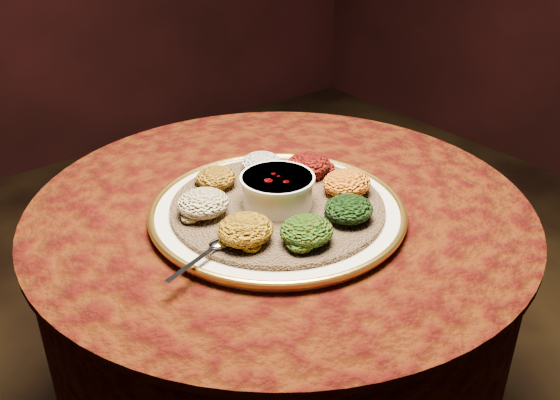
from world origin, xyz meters
TOP-DOWN VIEW (x-y plane):
  - table at (0.00, 0.00)m, footprint 0.96×0.96m
  - platter at (-0.04, -0.04)m, footprint 0.59×0.59m
  - injera at (-0.04, -0.04)m, footprint 0.50×0.50m
  - stew_bowl at (-0.04, -0.04)m, footprint 0.13×0.13m
  - spoon at (-0.20, -0.09)m, footprint 0.14×0.06m
  - portion_ayib at (0.02, 0.08)m, footprint 0.08×0.08m
  - portion_kitfo at (0.09, 0.02)m, footprint 0.09×0.08m
  - portion_tikil at (0.09, -0.09)m, footprint 0.09×0.09m
  - portion_gomen at (0.03, -0.16)m, footprint 0.09×0.08m
  - portion_mixveg at (-0.08, -0.17)m, footprint 0.09×0.09m
  - portion_kik at (-0.15, -0.10)m, footprint 0.09×0.09m
  - portion_timatim at (-0.16, 0.01)m, footprint 0.09×0.09m
  - portion_shiro at (-0.09, 0.09)m, footprint 0.08×0.07m

SIDE VIEW (x-z plane):
  - table at x=0.00m, z-range 0.19..0.92m
  - platter at x=-0.04m, z-range 0.73..0.76m
  - injera at x=-0.04m, z-range 0.75..0.76m
  - spoon at x=-0.20m, z-range 0.76..0.77m
  - portion_shiro at x=-0.09m, z-range 0.76..0.80m
  - portion_ayib at x=0.02m, z-range 0.76..0.80m
  - portion_gomen at x=0.03m, z-range 0.76..0.80m
  - portion_kitfo at x=0.09m, z-range 0.76..0.80m
  - portion_mixveg at x=-0.08m, z-range 0.76..0.81m
  - portion_tikil at x=0.09m, z-range 0.76..0.81m
  - portion_timatim at x=-0.16m, z-range 0.76..0.81m
  - portion_kik at x=-0.15m, z-range 0.76..0.81m
  - stew_bowl at x=-0.04m, z-range 0.77..0.82m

